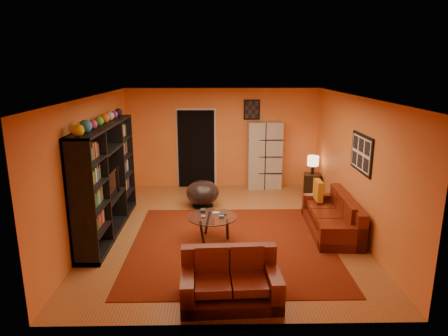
{
  "coord_description": "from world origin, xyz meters",
  "views": [
    {
      "loc": [
        -0.17,
        -7.35,
        3.14
      ],
      "look_at": [
        -0.02,
        0.1,
        1.23
      ],
      "focal_mm": 32.0,
      "sensor_mm": 36.0,
      "label": 1
    }
  ],
  "objects_px": {
    "side_table": "(312,184)",
    "sofa": "(335,217)",
    "loveseat": "(230,280)",
    "bowl_chair": "(203,193)",
    "table_lamp": "(313,161)",
    "tv": "(108,185)",
    "storage_cabinet": "(264,155)",
    "coffee_table": "(212,219)",
    "entertainment_unit": "(106,179)"
  },
  "relations": [
    {
      "from": "side_table",
      "to": "sofa",
      "type": "bearing_deg",
      "value": -92.79
    },
    {
      "from": "loveseat",
      "to": "bowl_chair",
      "type": "bearing_deg",
      "value": 4.75
    },
    {
      "from": "side_table",
      "to": "table_lamp",
      "type": "distance_m",
      "value": 0.58
    },
    {
      "from": "sofa",
      "to": "tv",
      "type": "bearing_deg",
      "value": -177.73
    },
    {
      "from": "storage_cabinet",
      "to": "table_lamp",
      "type": "relative_size",
      "value": 3.77
    },
    {
      "from": "loveseat",
      "to": "coffee_table",
      "type": "distance_m",
      "value": 1.97
    },
    {
      "from": "storage_cabinet",
      "to": "bowl_chair",
      "type": "xyz_separation_m",
      "value": [
        -1.58,
        -1.46,
        -0.55
      ]
    },
    {
      "from": "coffee_table",
      "to": "side_table",
      "type": "bearing_deg",
      "value": 48.02
    },
    {
      "from": "coffee_table",
      "to": "bowl_chair",
      "type": "distance_m",
      "value": 1.84
    },
    {
      "from": "sofa",
      "to": "side_table",
      "type": "xyz_separation_m",
      "value": [
        0.12,
        2.43,
        -0.04
      ]
    },
    {
      "from": "coffee_table",
      "to": "table_lamp",
      "type": "bearing_deg",
      "value": 48.02
    },
    {
      "from": "table_lamp",
      "to": "entertainment_unit",
      "type": "bearing_deg",
      "value": -153.0
    },
    {
      "from": "sofa",
      "to": "bowl_chair",
      "type": "height_order",
      "value": "sofa"
    },
    {
      "from": "entertainment_unit",
      "to": "side_table",
      "type": "distance_m",
      "value": 5.14
    },
    {
      "from": "tv",
      "to": "loveseat",
      "type": "height_order",
      "value": "tv"
    },
    {
      "from": "entertainment_unit",
      "to": "bowl_chair",
      "type": "height_order",
      "value": "entertainment_unit"
    },
    {
      "from": "entertainment_unit",
      "to": "coffee_table",
      "type": "xyz_separation_m",
      "value": [
        2.02,
        -0.47,
        -0.64
      ]
    },
    {
      "from": "tv",
      "to": "sofa",
      "type": "relative_size",
      "value": 0.44
    },
    {
      "from": "storage_cabinet",
      "to": "coffee_table",
      "type": "bearing_deg",
      "value": -115.45
    },
    {
      "from": "tv",
      "to": "table_lamp",
      "type": "height_order",
      "value": "tv"
    },
    {
      "from": "loveseat",
      "to": "side_table",
      "type": "relative_size",
      "value": 2.76
    },
    {
      "from": "tv",
      "to": "loveseat",
      "type": "relative_size",
      "value": 0.63
    },
    {
      "from": "bowl_chair",
      "to": "side_table",
      "type": "xyz_separation_m",
      "value": [
        2.74,
        0.96,
        -0.08
      ]
    },
    {
      "from": "tv",
      "to": "table_lamp",
      "type": "xyz_separation_m",
      "value": [
        4.47,
        2.4,
        -0.14
      ]
    },
    {
      "from": "storage_cabinet",
      "to": "side_table",
      "type": "bearing_deg",
      "value": -26.27
    },
    {
      "from": "loveseat",
      "to": "side_table",
      "type": "distance_m",
      "value": 5.23
    },
    {
      "from": "entertainment_unit",
      "to": "bowl_chair",
      "type": "xyz_separation_m",
      "value": [
        1.78,
        1.34,
        -0.72
      ]
    },
    {
      "from": "tv",
      "to": "sofa",
      "type": "height_order",
      "value": "tv"
    },
    {
      "from": "tv",
      "to": "bowl_chair",
      "type": "relative_size",
      "value": 1.16
    },
    {
      "from": "tv",
      "to": "bowl_chair",
      "type": "distance_m",
      "value": 2.35
    },
    {
      "from": "bowl_chair",
      "to": "coffee_table",
      "type": "bearing_deg",
      "value": -82.5
    },
    {
      "from": "tv",
      "to": "bowl_chair",
      "type": "bearing_deg",
      "value": -50.25
    },
    {
      "from": "sofa",
      "to": "coffee_table",
      "type": "xyz_separation_m",
      "value": [
        -2.38,
        -0.35,
        0.13
      ]
    },
    {
      "from": "sofa",
      "to": "loveseat",
      "type": "bearing_deg",
      "value": -130.07
    },
    {
      "from": "side_table",
      "to": "loveseat",
      "type": "bearing_deg",
      "value": -115.33
    },
    {
      "from": "coffee_table",
      "to": "bowl_chair",
      "type": "xyz_separation_m",
      "value": [
        -0.24,
        1.82,
        -0.09
      ]
    },
    {
      "from": "loveseat",
      "to": "entertainment_unit",
      "type": "bearing_deg",
      "value": 40.5
    },
    {
      "from": "entertainment_unit",
      "to": "storage_cabinet",
      "type": "height_order",
      "value": "entertainment_unit"
    },
    {
      "from": "tv",
      "to": "side_table",
      "type": "xyz_separation_m",
      "value": [
        4.47,
        2.4,
        -0.72
      ]
    },
    {
      "from": "coffee_table",
      "to": "bowl_chair",
      "type": "bearing_deg",
      "value": 97.5
    },
    {
      "from": "side_table",
      "to": "table_lamp",
      "type": "relative_size",
      "value": 1.07
    },
    {
      "from": "coffee_table",
      "to": "storage_cabinet",
      "type": "relative_size",
      "value": 0.52
    },
    {
      "from": "loveseat",
      "to": "table_lamp",
      "type": "height_order",
      "value": "table_lamp"
    },
    {
      "from": "tv",
      "to": "table_lamp",
      "type": "bearing_deg",
      "value": -61.76
    },
    {
      "from": "side_table",
      "to": "tv",
      "type": "bearing_deg",
      "value": -151.76
    },
    {
      "from": "sofa",
      "to": "table_lamp",
      "type": "distance_m",
      "value": 2.49
    },
    {
      "from": "bowl_chair",
      "to": "loveseat",
      "type": "bearing_deg",
      "value": -82.41
    },
    {
      "from": "bowl_chair",
      "to": "table_lamp",
      "type": "bearing_deg",
      "value": 19.33
    },
    {
      "from": "side_table",
      "to": "storage_cabinet",
      "type": "bearing_deg",
      "value": 156.95
    },
    {
      "from": "storage_cabinet",
      "to": "sofa",
      "type": "bearing_deg",
      "value": -73.56
    }
  ]
}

